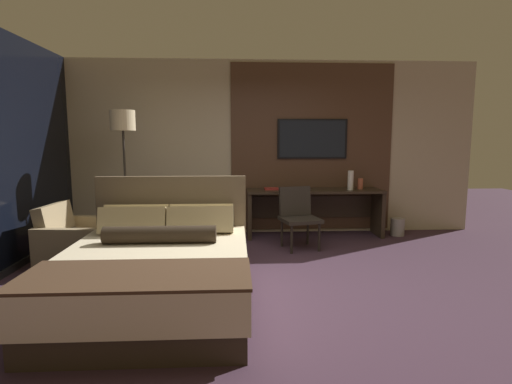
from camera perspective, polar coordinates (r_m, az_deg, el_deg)
ground_plane at (r=4.27m, az=2.00°, el=-13.72°), size 16.00×16.00×0.00m
wall_back_tv_panel at (r=6.57m, az=1.27°, el=6.31°), size 7.20×0.09×2.80m
bed at (r=3.95m, az=-13.86°, el=-10.67°), size 1.71×2.12×1.12m
desk at (r=6.46m, az=8.25°, el=-1.61°), size 2.14×0.56×0.75m
tv at (r=6.60m, az=8.04°, el=7.52°), size 1.14×0.04×0.64m
desk_chair at (r=5.73m, az=5.99°, el=-2.90°), size 0.61×0.61×0.87m
armchair_by_window at (r=5.51m, az=-23.80°, el=-6.74°), size 0.93×0.94×0.75m
floor_lamp at (r=5.88m, az=-18.45°, el=8.12°), size 0.34×0.34×1.94m
vase_tall at (r=6.42m, az=13.36°, el=1.63°), size 0.09×0.09×0.31m
vase_short at (r=6.58m, az=14.67°, el=1.14°), size 0.09×0.09×0.17m
book at (r=6.30m, az=2.23°, el=0.46°), size 0.23×0.16×0.03m
waste_bin at (r=6.85m, az=19.55°, el=-4.70°), size 0.22×0.22×0.28m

